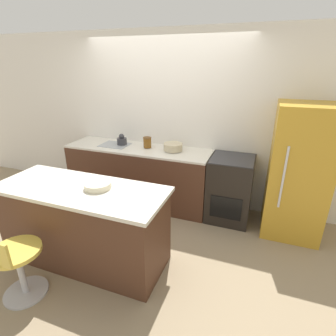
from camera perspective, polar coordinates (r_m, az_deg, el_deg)
The scene contains 11 objects.
ground_plane at distance 4.05m, azimuth -3.84°, elevation -9.93°, with size 14.00×14.00×0.00m, color #998466.
wall_back at distance 4.16m, azimuth -0.44°, elevation 10.34°, with size 8.00×0.06×2.60m.
back_counter at distance 4.24m, azimuth -6.39°, elevation -1.49°, with size 2.28×0.63×0.93m.
kitchen_island at distance 3.13m, azimuth -17.69°, elevation -11.62°, with size 1.87×0.73×0.92m.
oven_range at distance 3.86m, azimuth 13.31°, elevation -4.39°, with size 0.60×0.64×0.93m.
refrigerator at distance 3.69m, azimuth 26.43°, elevation -0.81°, with size 0.70×0.73×1.71m.
stool_chair at distance 2.98m, azimuth -30.16°, elevation -17.72°, with size 0.46×0.46×0.78m.
kettle at distance 4.23m, azimuth -10.02°, elevation 5.96°, with size 0.15×0.15×0.17m.
mixing_bowl at distance 3.89m, azimuth 1.11°, elevation 4.62°, with size 0.28×0.28×0.11m.
canister_jar at distance 4.03m, azimuth -4.52°, elevation 5.59°, with size 0.13×0.13×0.16m.
fruit_bowl at distance 2.83m, azimuth -15.04°, elevation -3.65°, with size 0.28×0.28×0.06m.
Camera 1 is at (1.44, -3.13, 2.14)m, focal length 28.00 mm.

